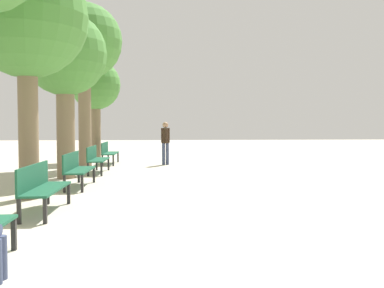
# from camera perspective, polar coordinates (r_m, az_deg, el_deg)

# --- Properties ---
(ground_plane) EXTENTS (80.00, 80.00, 0.00)m
(ground_plane) POSITION_cam_1_polar(r_m,az_deg,el_deg) (4.81, -5.96, -17.51)
(ground_plane) COLOR beige
(bench_row_1) EXTENTS (0.51, 1.88, 0.91)m
(bench_row_1) POSITION_cam_1_polar(r_m,az_deg,el_deg) (8.47, -19.51, -5.13)
(bench_row_1) COLOR #195138
(bench_row_1) RESTS_ON ground_plane
(bench_row_2) EXTENTS (0.51, 1.88, 0.91)m
(bench_row_2) POSITION_cam_1_polar(r_m,az_deg,el_deg) (11.65, -15.17, -2.98)
(bench_row_2) COLOR #195138
(bench_row_2) RESTS_ON ground_plane
(bench_row_3) EXTENTS (0.51, 1.88, 0.91)m
(bench_row_3) POSITION_cam_1_polar(r_m,az_deg,el_deg) (14.86, -12.71, -1.75)
(bench_row_3) COLOR #195138
(bench_row_3) RESTS_ON ground_plane
(bench_row_4) EXTENTS (0.51, 1.88, 0.91)m
(bench_row_4) POSITION_cam_1_polar(r_m,az_deg,el_deg) (18.10, -11.12, -0.96)
(bench_row_4) COLOR #195138
(bench_row_4) RESTS_ON ground_plane
(tree_row_1) EXTENTS (2.68, 2.68, 5.35)m
(tree_row_1) POSITION_cam_1_polar(r_m,az_deg,el_deg) (10.37, -21.20, 15.17)
(tree_row_1) COLOR #7A664C
(tree_row_1) RESTS_ON ground_plane
(tree_row_2) EXTENTS (2.55, 2.55, 5.08)m
(tree_row_2) POSITION_cam_1_polar(r_m,az_deg,el_deg) (13.80, -16.61, 10.98)
(tree_row_2) COLOR #7A664C
(tree_row_2) RESTS_ON ground_plane
(tree_row_3) EXTENTS (2.88, 2.88, 6.24)m
(tree_row_3) POSITION_cam_1_polar(r_m,az_deg,el_deg) (17.09, -14.21, 12.83)
(tree_row_3) COLOR #7A664C
(tree_row_3) RESTS_ON ground_plane
(tree_row_4) EXTENTS (2.20, 2.20, 4.50)m
(tree_row_4) POSITION_cam_1_polar(r_m,az_deg,el_deg) (19.53, -12.75, 7.45)
(tree_row_4) COLOR #7A664C
(tree_row_4) RESTS_ON ground_plane
(pedestrian_near) EXTENTS (0.35, 0.30, 1.75)m
(pedestrian_near) POSITION_cam_1_polar(r_m,az_deg,el_deg) (17.45, -3.56, 0.50)
(pedestrian_near) COLOR #384260
(pedestrian_near) RESTS_ON ground_plane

